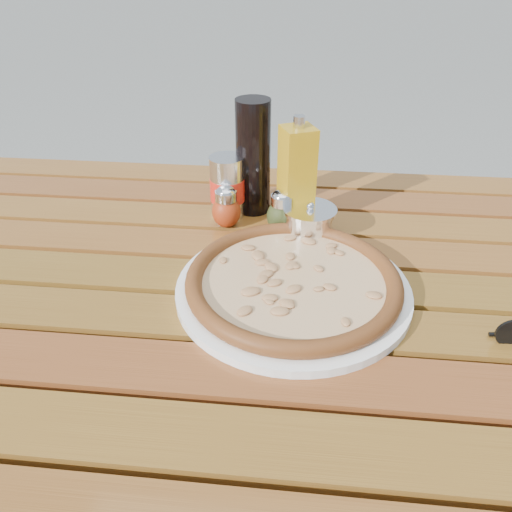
# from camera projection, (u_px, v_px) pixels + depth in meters

# --- Properties ---
(table) EXTENTS (1.40, 0.90, 0.75)m
(table) POSITION_uv_depth(u_px,v_px,m) (255.00, 315.00, 0.85)
(table) COLOR #32180B
(table) RESTS_ON ground
(plate) EXTENTS (0.46, 0.46, 0.01)m
(plate) POSITION_uv_depth(u_px,v_px,m) (293.00, 289.00, 0.77)
(plate) COLOR white
(plate) RESTS_ON table
(pizza) EXTENTS (0.39, 0.39, 0.03)m
(pizza) POSITION_uv_depth(u_px,v_px,m) (293.00, 281.00, 0.76)
(pizza) COLOR beige
(pizza) RESTS_ON plate
(pepper_shaker) EXTENTS (0.06, 0.06, 0.08)m
(pepper_shaker) POSITION_uv_depth(u_px,v_px,m) (226.00, 208.00, 0.93)
(pepper_shaker) COLOR #A93513
(pepper_shaker) RESTS_ON table
(oregano_shaker) EXTENTS (0.06, 0.06, 0.08)m
(oregano_shaker) POSITION_uv_depth(u_px,v_px,m) (281.00, 212.00, 0.91)
(oregano_shaker) COLOR #374019
(oregano_shaker) RESTS_ON table
(dark_bottle) EXTENTS (0.07, 0.07, 0.22)m
(dark_bottle) POSITION_uv_depth(u_px,v_px,m) (253.00, 158.00, 0.95)
(dark_bottle) COLOR black
(dark_bottle) RESTS_ON table
(soda_can) EXTENTS (0.08, 0.08, 0.12)m
(soda_can) POSITION_uv_depth(u_px,v_px,m) (227.00, 187.00, 0.96)
(soda_can) COLOR silver
(soda_can) RESTS_ON table
(olive_oil_cruet) EXTENTS (0.07, 0.07, 0.21)m
(olive_oil_cruet) POSITION_uv_depth(u_px,v_px,m) (296.00, 178.00, 0.90)
(olive_oil_cruet) COLOR #BD8B14
(olive_oil_cruet) RESTS_ON table
(parmesan_tin) EXTENTS (0.11, 0.11, 0.07)m
(parmesan_tin) POSITION_uv_depth(u_px,v_px,m) (309.00, 223.00, 0.90)
(parmesan_tin) COLOR white
(parmesan_tin) RESTS_ON table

